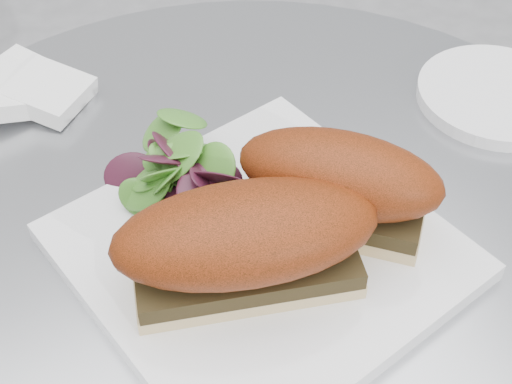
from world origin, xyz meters
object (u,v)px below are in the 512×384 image
sandwich_left (246,242)px  saucer (497,95)px  plate (260,252)px  sandwich_right (339,183)px

sandwich_left → saucer: sandwich_left is taller
plate → saucer: 0.30m
plate → sandwich_right: size_ratio=1.61×
plate → sandwich_left: sandwich_left is taller
plate → sandwich_left: size_ratio=1.30×
plate → sandwich_right: sandwich_right is taller
sandwich_right → saucer: size_ratio=1.06×
plate → saucer: plate is taller
saucer → sandwich_right: bearing=-159.2°
sandwich_left → saucer: size_ratio=1.31×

